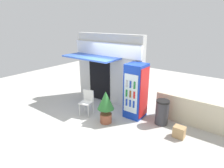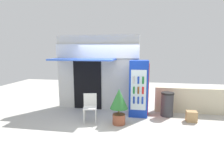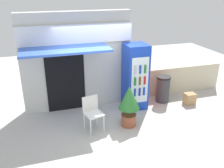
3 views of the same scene
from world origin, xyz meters
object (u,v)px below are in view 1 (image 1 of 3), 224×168
Objects in this scene: drink_cooler at (136,91)px; plastic_chair at (87,100)px; potted_plant_near_shop at (106,104)px; cardboard_box at (179,132)px; trash_bin at (162,112)px.

drink_cooler is 1.83m from plastic_chair.
potted_plant_near_shop reaches higher than plastic_chair.
potted_plant_near_shop is 3.24× the size of cardboard_box.
cardboard_box is (1.73, -0.36, -0.81)m from drink_cooler.
drink_cooler is 1.18m from potted_plant_near_shop.
plastic_chair is 0.80× the size of potted_plant_near_shop.
plastic_chair is 3.34m from cardboard_box.
cardboard_box is at bearing 15.18° from potted_plant_near_shop.
trash_bin is 2.43× the size of cardboard_box.
potted_plant_near_shop is at bearing -120.22° from drink_cooler.
cardboard_box is (2.31, 0.63, -0.51)m from potted_plant_near_shop.
potted_plant_near_shop is 1.91m from trash_bin.
trash_bin is at bearing 4.00° from drink_cooler.
drink_cooler is 1.73× the size of potted_plant_near_shop.
trash_bin is at bearing 149.67° from cardboard_box.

